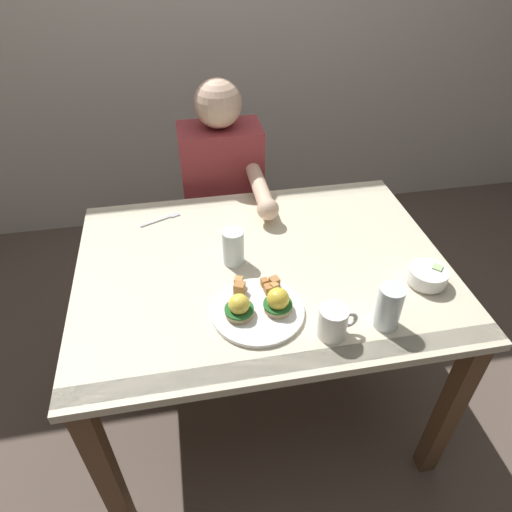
{
  "coord_description": "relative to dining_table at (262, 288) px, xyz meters",
  "views": [
    {
      "loc": [
        -0.23,
        -1.11,
        1.7
      ],
      "look_at": [
        -0.02,
        0.0,
        0.78
      ],
      "focal_mm": 31.87,
      "sensor_mm": 36.0,
      "label": 1
    }
  ],
  "objects": [
    {
      "name": "fork",
      "position": [
        -0.31,
        0.32,
        0.11
      ],
      "size": [
        0.15,
        0.08,
        0.0
      ],
      "color": "silver",
      "rests_on": "dining_table"
    },
    {
      "name": "ground_plane",
      "position": [
        0.0,
        0.0,
        -0.63
      ],
      "size": [
        6.0,
        6.0,
        0.0
      ],
      "primitive_type": "plane",
      "color": "brown"
    },
    {
      "name": "water_glass_far",
      "position": [
        -0.09,
        0.03,
        0.16
      ],
      "size": [
        0.07,
        0.07,
        0.12
      ],
      "color": "silver",
      "rests_on": "dining_table"
    },
    {
      "name": "dining_table",
      "position": [
        0.0,
        0.0,
        0.0
      ],
      "size": [
        1.2,
        0.9,
        0.74
      ],
      "color": "beige",
      "rests_on": "ground_plane"
    },
    {
      "name": "water_glass_near",
      "position": [
        0.29,
        -0.32,
        0.17
      ],
      "size": [
        0.07,
        0.07,
        0.14
      ],
      "color": "silver",
      "rests_on": "dining_table"
    },
    {
      "name": "diner_person",
      "position": [
        -0.05,
        0.6,
        0.02
      ],
      "size": [
        0.34,
        0.54,
        1.14
      ],
      "color": "#33333D",
      "rests_on": "ground_plane"
    },
    {
      "name": "eggs_benedict_plate",
      "position": [
        -0.05,
        -0.21,
        0.13
      ],
      "size": [
        0.27,
        0.27,
        0.09
      ],
      "color": "white",
      "rests_on": "dining_table"
    },
    {
      "name": "coffee_mug",
      "position": [
        0.13,
        -0.33,
        0.16
      ],
      "size": [
        0.11,
        0.08,
        0.09
      ],
      "color": "white",
      "rests_on": "dining_table"
    },
    {
      "name": "fruit_bowl",
      "position": [
        0.48,
        -0.18,
        0.14
      ],
      "size": [
        0.12,
        0.12,
        0.06
      ],
      "color": "white",
      "rests_on": "dining_table"
    }
  ]
}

